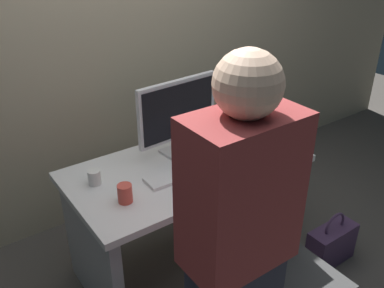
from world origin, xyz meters
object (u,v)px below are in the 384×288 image
object	(u,v)px
desk	(187,196)
mouse	(224,158)
cup_by_monitor	(94,177)
handbag	(331,244)
person_at_desk	(237,259)
book_stack	(220,122)
office_chair	(279,281)
cup_near_keyboard	(125,193)
keyboard	(182,173)
monitor	(178,113)

from	to	relation	value
desk	mouse	world-z (taller)	mouse
cup_by_monitor	handbag	distance (m)	1.55
person_at_desk	book_stack	distance (m)	1.31
office_chair	cup_near_keyboard	size ratio (longest dim) A/B	9.77
cup_near_keyboard	keyboard	bearing A→B (deg)	7.07
office_chair	keyboard	world-z (taller)	office_chair
office_chair	cup_near_keyboard	distance (m)	0.86
book_stack	handbag	bearing A→B (deg)	-66.16
cup_by_monitor	book_stack	size ratio (longest dim) A/B	0.38
mouse	person_at_desk	bearing A→B (deg)	-126.77
mouse	cup_by_monitor	world-z (taller)	cup_by_monitor
keyboard	cup_near_keyboard	bearing A→B (deg)	-171.27
handbag	office_chair	bearing A→B (deg)	-163.73
keyboard	monitor	bearing A→B (deg)	62.44
keyboard	book_stack	size ratio (longest dim) A/B	2.00
office_chair	cup_near_keyboard	bearing A→B (deg)	126.56
cup_by_monitor	cup_near_keyboard	bearing A→B (deg)	-76.32
person_at_desk	monitor	world-z (taller)	person_at_desk
cup_by_monitor	person_at_desk	bearing A→B (deg)	-80.90
office_chair	book_stack	bearing A→B (deg)	67.40
desk	cup_by_monitor	size ratio (longest dim) A/B	16.78
person_at_desk	book_stack	bearing A→B (deg)	53.75
cup_near_keyboard	cup_by_monitor	bearing A→B (deg)	103.68
monitor	mouse	xyz separation A→B (m)	(0.16, -0.24, -0.24)
keyboard	mouse	bearing A→B (deg)	-0.17
desk	cup_by_monitor	distance (m)	0.60
desk	mouse	distance (m)	0.33
monitor	mouse	size ratio (longest dim) A/B	5.41
mouse	cup_by_monitor	distance (m)	0.75
person_at_desk	book_stack	xyz separation A→B (m)	(0.77, 1.06, -0.04)
monitor	mouse	world-z (taller)	monitor
cup_by_monitor	office_chair	bearing A→B (deg)	-58.83
keyboard	handbag	bearing A→B (deg)	-27.72
cup_near_keyboard	person_at_desk	bearing A→B (deg)	-82.43
monitor	handbag	xyz separation A→B (m)	(0.70, -0.70, -0.84)
monitor	desk	bearing A→B (deg)	-105.25
cup_near_keyboard	desk	bearing A→B (deg)	15.59
cup_near_keyboard	book_stack	world-z (taller)	book_stack
book_stack	handbag	xyz separation A→B (m)	(0.33, -0.75, -0.67)
desk	book_stack	world-z (taller)	book_stack
book_stack	keyboard	bearing A→B (deg)	-150.23
desk	keyboard	bearing A→B (deg)	-137.10
mouse	office_chair	bearing A→B (deg)	-106.35
person_at_desk	handbag	distance (m)	1.35
office_chair	cup_by_monitor	bearing A→B (deg)	121.17
monitor	cup_by_monitor	size ratio (longest dim) A/B	6.59
cup_near_keyboard	handbag	bearing A→B (deg)	-19.24
desk	keyboard	distance (m)	0.27
person_at_desk	mouse	distance (m)	0.96
person_at_desk	cup_by_monitor	xyz separation A→B (m)	(-0.15, 0.97, -0.08)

